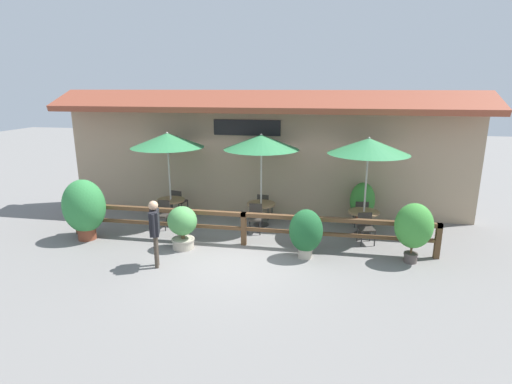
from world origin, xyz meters
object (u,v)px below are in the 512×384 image
Objects in this scene: dining_table_near at (171,204)px; pedestrian at (155,225)px; chair_near_streetside at (163,213)px; chair_far_wallside at (361,212)px; chair_far_streetside at (366,227)px; chair_middle_streetside at (255,217)px; potted_plant_broad_leaf at (362,202)px; dining_table_far at (364,216)px; dining_table_middle at (261,208)px; patio_umbrella_far at (369,146)px; potted_plant_small_flowering at (182,225)px; potted_plant_entrance_palm at (414,227)px; patio_umbrella_near at (167,140)px; patio_umbrella_middle at (261,142)px; chair_near_wallside at (179,200)px; potted_plant_corner_fern at (306,232)px; chair_middle_wallside at (264,205)px; potted_plant_tall_tropical at (84,207)px.

pedestrian is (0.98, -3.41, 0.51)m from dining_table_near.
chair_far_wallside is (6.15, 1.19, 0.00)m from chair_near_streetside.
chair_far_streetside is at bearing 87.00° from chair_far_wallside.
potted_plant_broad_leaf is at bearing 22.43° from chair_middle_streetside.
dining_table_far is (3.24, 0.36, 0.10)m from chair_middle_streetside.
dining_table_middle is 0.67m from chair_middle_streetside.
potted_plant_broad_leaf is 0.80× the size of pedestrian.
pedestrian is at bearing -148.38° from patio_umbrella_far.
potted_plant_entrance_palm is at bearing 1.56° from potted_plant_small_flowering.
chair_near_streetside is (0.01, -0.72, -2.20)m from patio_umbrella_near.
patio_umbrella_near is 1.00× the size of patio_umbrella_middle.
dining_table_far is at bearing -175.68° from chair_near_wallside.
pedestrian is at bearing 116.37° from chair_near_wallside.
chair_near_wallside is 1.00× the size of chair_far_wallside.
dining_table_far is at bearing -5.31° from patio_umbrella_middle.
potted_plant_corner_fern is (-1.62, -1.32, 0.22)m from chair_far_streetside.
patio_umbrella_near is 3.02m from patio_umbrella_middle.
potted_plant_broad_leaf is at bearing 31.35° from potted_plant_small_flowering.
potted_plant_entrance_palm is at bearing -19.84° from chair_middle_streetside.
chair_far_streetside is 0.51× the size of pedestrian.
potted_plant_small_flowering reaches higher than chair_far_streetside.
chair_near_streetside is 0.95× the size of dining_table_far.
dining_table_middle is 0.58× the size of potted_plant_entrance_palm.
patio_umbrella_middle is 2.25× the size of potted_plant_corner_fern.
potted_plant_small_flowering is 0.91× the size of potted_plant_corner_fern.
chair_middle_wallside is 0.64× the size of potted_plant_broad_leaf.
patio_umbrella_far is at bearing -91.61° from potted_plant_broad_leaf.
patio_umbrella_near is at bearing 164.36° from potted_plant_entrance_palm.
potted_plant_entrance_palm is (1.07, -2.49, 0.46)m from chair_far_wallside.
chair_far_streetside is (0.01, -0.68, -2.20)m from patio_umbrella_far.
chair_near_wallside reaches higher than dining_table_far.
chair_near_streetside reaches higher than dining_table_far.
chair_near_wallside is at bearing 90.67° from dining_table_near.
pedestrian reaches higher than potted_plant_small_flowering.
dining_table_near is 2.75m from potted_plant_tall_tropical.
patio_umbrella_near is 3.24× the size of dining_table_far.
patio_umbrella_far reaches higher than chair_far_streetside.
chair_far_streetside is (3.18, -0.98, -2.20)m from patio_umbrella_middle.
patio_umbrella_middle reaches higher than potted_plant_small_flowering.
chair_middle_wallside is 1.00× the size of chair_far_wallside.
potted_plant_tall_tropical is at bearing -156.25° from dining_table_middle.
chair_near_streetside is 0.56× the size of potted_plant_entrance_palm.
chair_far_streetside is (6.20, -1.62, 0.00)m from chair_near_wallside.
potted_plant_entrance_palm is at bearing -15.64° from patio_umbrella_near.
potted_plant_broad_leaf is (3.19, 0.77, 0.14)m from dining_table_middle.
patio_umbrella_far is 3.24m from potted_plant_corner_fern.
chair_near_wallside is at bearing 12.50° from chair_middle_wallside.
chair_far_wallside is (6.16, -0.25, 0.00)m from chair_near_wallside.
pedestrian is at bearing -161.58° from potted_plant_corner_fern.
chair_middle_streetside and chair_middle_wallside have the same top height.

